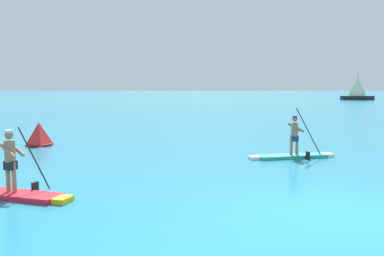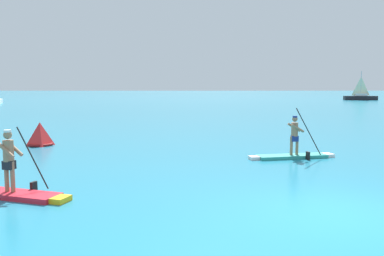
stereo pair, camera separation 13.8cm
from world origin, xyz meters
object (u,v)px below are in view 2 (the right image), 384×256
at_px(sailboat_right_horizon, 360,97).
at_px(paddleboarder_mid_center, 293,151).
at_px(paddleboarder_near_left, 11,185).
at_px(race_marker_buoy, 40,135).

bearing_deg(sailboat_right_horizon, paddleboarder_mid_center, -109.87).
height_order(paddleboarder_near_left, race_marker_buoy, paddleboarder_near_left).
distance_m(paddleboarder_near_left, paddleboarder_mid_center, 10.12).
bearing_deg(sailboat_right_horizon, paddleboarder_near_left, -113.86).
bearing_deg(paddleboarder_near_left, race_marker_buoy, 124.50).
xyz_separation_m(paddleboarder_mid_center, sailboat_right_horizon, (29.43, 63.00, 0.42)).
relative_size(paddleboarder_mid_center, race_marker_buoy, 2.77).
xyz_separation_m(paddleboarder_near_left, paddleboarder_mid_center, (8.54, 5.43, -0.02)).
relative_size(paddleboarder_near_left, race_marker_buoy, 2.62).
relative_size(race_marker_buoy, sailboat_right_horizon, 0.20).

